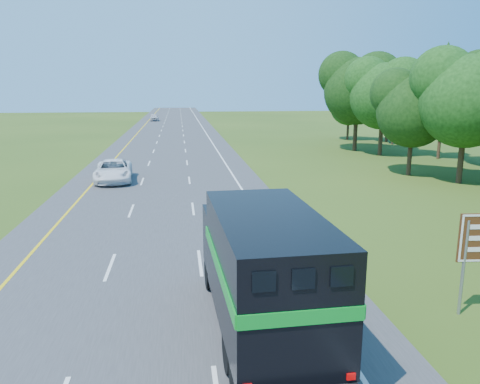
# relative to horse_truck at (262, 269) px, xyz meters

# --- Properties ---
(road) EXTENTS (15.00, 260.00, 0.04)m
(road) POSITION_rel_horse_truck_xyz_m (-3.37, 36.06, -2.08)
(road) COLOR #38383A
(road) RESTS_ON ground
(lane_markings) EXTENTS (11.15, 260.00, 0.01)m
(lane_markings) POSITION_rel_horse_truck_xyz_m (-3.37, 36.06, -2.06)
(lane_markings) COLOR yellow
(lane_markings) RESTS_ON road
(horse_truck) EXTENTS (3.00, 8.79, 3.85)m
(horse_truck) POSITION_rel_horse_truck_xyz_m (0.00, 0.00, 0.00)
(horse_truck) COLOR black
(horse_truck) RESTS_ON road
(white_suv) EXTENTS (3.19, 6.15, 1.66)m
(white_suv) POSITION_rel_horse_truck_xyz_m (-7.40, 24.52, -1.23)
(white_suv) COLOR white
(white_suv) RESTS_ON road
(far_car) EXTENTS (2.03, 4.63, 1.55)m
(far_car) POSITION_rel_horse_truck_xyz_m (-7.54, 94.12, -1.29)
(far_car) COLOR #B9B9C0
(far_car) RESTS_ON road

